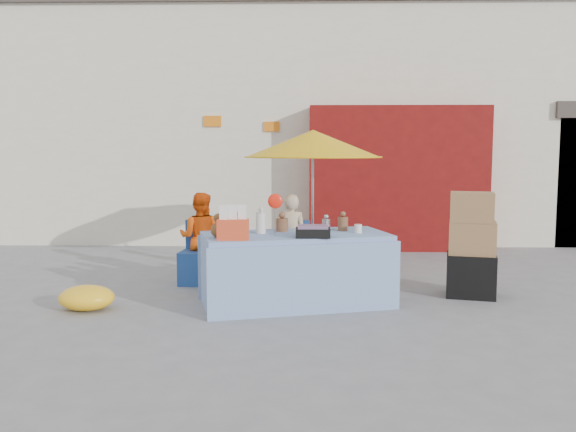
{
  "coord_description": "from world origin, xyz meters",
  "views": [
    {
      "loc": [
        0.49,
        -6.9,
        1.81
      ],
      "look_at": [
        0.3,
        0.6,
        1.0
      ],
      "focal_mm": 38.0,
      "sensor_mm": 36.0,
      "label": 1
    }
  ],
  "objects_px": {
    "market_table": "(295,268)",
    "umbrella": "(313,144)",
    "chair_right": "(291,265)",
    "vendor_beige": "(291,238)",
    "box_stack": "(471,249)",
    "vendor_orange": "(200,237)",
    "chair_left": "(199,265)"
  },
  "relations": [
    {
      "from": "vendor_beige",
      "to": "umbrella",
      "type": "relative_size",
      "value": 0.58
    },
    {
      "from": "vendor_orange",
      "to": "box_stack",
      "type": "distance_m",
      "value": 3.59
    },
    {
      "from": "market_table",
      "to": "chair_left",
      "type": "distance_m",
      "value": 1.73
    },
    {
      "from": "chair_right",
      "to": "vendor_orange",
      "type": "relative_size",
      "value": 0.69
    },
    {
      "from": "market_table",
      "to": "vendor_orange",
      "type": "distance_m",
      "value": 1.82
    },
    {
      "from": "chair_left",
      "to": "vendor_beige",
      "type": "distance_m",
      "value": 1.31
    },
    {
      "from": "chair_left",
      "to": "vendor_beige",
      "type": "relative_size",
      "value": 0.7
    },
    {
      "from": "chair_left",
      "to": "umbrella",
      "type": "distance_m",
      "value": 2.27
    },
    {
      "from": "market_table",
      "to": "vendor_orange",
      "type": "xyz_separation_m",
      "value": [
        -1.32,
        1.24,
        0.19
      ]
    },
    {
      "from": "chair_left",
      "to": "vendor_orange",
      "type": "distance_m",
      "value": 0.39
    },
    {
      "from": "umbrella",
      "to": "box_stack",
      "type": "distance_m",
      "value": 2.52
    },
    {
      "from": "umbrella",
      "to": "chair_left",
      "type": "bearing_deg",
      "value": -169.6
    },
    {
      "from": "market_table",
      "to": "chair_right",
      "type": "bearing_deg",
      "value": 78.73
    },
    {
      "from": "chair_right",
      "to": "box_stack",
      "type": "xyz_separation_m",
      "value": [
        2.25,
        -0.65,
        0.34
      ]
    },
    {
      "from": "vendor_orange",
      "to": "umbrella",
      "type": "relative_size",
      "value": 0.59
    },
    {
      "from": "vendor_beige",
      "to": "box_stack",
      "type": "relative_size",
      "value": 0.94
    },
    {
      "from": "umbrella",
      "to": "box_stack",
      "type": "xyz_separation_m",
      "value": [
        1.95,
        -0.94,
        -1.29
      ]
    },
    {
      "from": "umbrella",
      "to": "box_stack",
      "type": "bearing_deg",
      "value": -25.64
    },
    {
      "from": "chair_left",
      "to": "vendor_orange",
      "type": "bearing_deg",
      "value": 96.11
    },
    {
      "from": "chair_right",
      "to": "market_table",
      "type": "bearing_deg",
      "value": -80.79
    },
    {
      "from": "vendor_orange",
      "to": "vendor_beige",
      "type": "bearing_deg",
      "value": -174.53
    },
    {
      "from": "market_table",
      "to": "umbrella",
      "type": "distance_m",
      "value": 2.03
    },
    {
      "from": "chair_left",
      "to": "chair_right",
      "type": "relative_size",
      "value": 1.0
    },
    {
      "from": "vendor_orange",
      "to": "box_stack",
      "type": "relative_size",
      "value": 0.95
    },
    {
      "from": "chair_right",
      "to": "vendor_beige",
      "type": "distance_m",
      "value": 0.38
    },
    {
      "from": "chair_left",
      "to": "box_stack",
      "type": "height_order",
      "value": "box_stack"
    },
    {
      "from": "vendor_beige",
      "to": "box_stack",
      "type": "height_order",
      "value": "box_stack"
    },
    {
      "from": "vendor_orange",
      "to": "vendor_beige",
      "type": "distance_m",
      "value": 1.25
    },
    {
      "from": "vendor_beige",
      "to": "market_table",
      "type": "bearing_deg",
      "value": 98.88
    },
    {
      "from": "chair_left",
      "to": "umbrella",
      "type": "relative_size",
      "value": 0.41
    },
    {
      "from": "vendor_orange",
      "to": "umbrella",
      "type": "bearing_deg",
      "value": -169.01
    },
    {
      "from": "box_stack",
      "to": "vendor_orange",
      "type": "bearing_deg",
      "value": 167.34
    }
  ]
}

